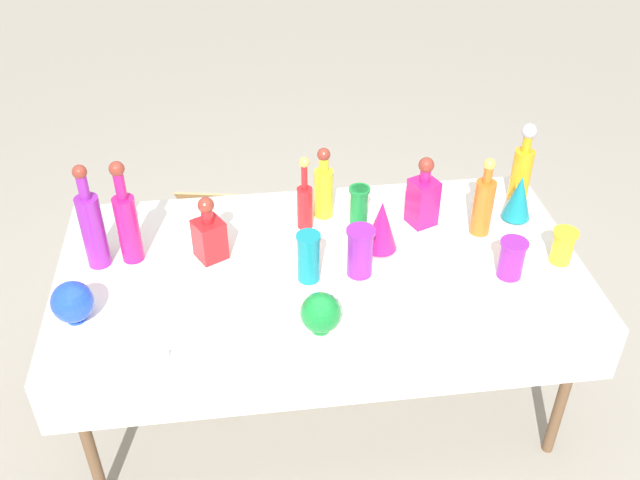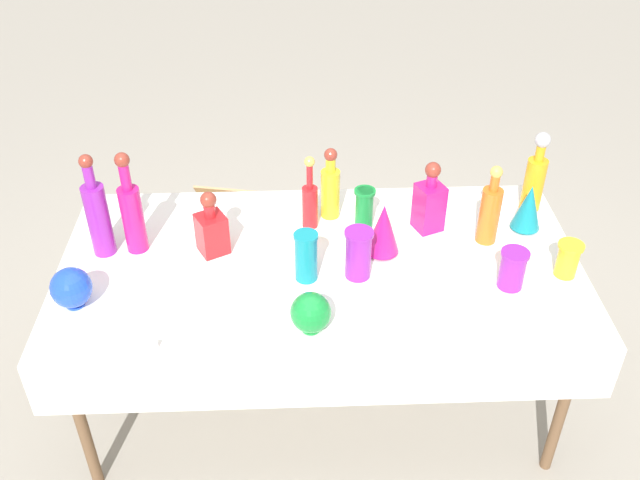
% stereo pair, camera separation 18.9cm
% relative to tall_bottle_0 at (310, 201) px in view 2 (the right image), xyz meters
% --- Properties ---
extents(ground_plane, '(40.00, 40.00, 0.00)m').
position_rel_tall_bottle_0_xyz_m(ground_plane, '(0.03, -0.24, -0.88)').
color(ground_plane, '#A0998C').
extents(display_table, '(1.99, 1.03, 0.76)m').
position_rel_tall_bottle_0_xyz_m(display_table, '(0.03, -0.27, -0.17)').
color(display_table, white).
rests_on(display_table, ground).
extents(tall_bottle_0, '(0.06, 0.06, 0.32)m').
position_rel_tall_bottle_0_xyz_m(tall_bottle_0, '(0.00, 0.00, 0.00)').
color(tall_bottle_0, red).
rests_on(tall_bottle_0, display_table).
extents(tall_bottle_1, '(0.08, 0.08, 0.43)m').
position_rel_tall_bottle_0_xyz_m(tall_bottle_1, '(-0.68, -0.13, 0.05)').
color(tall_bottle_1, '#C61972').
rests_on(tall_bottle_1, display_table).
extents(tall_bottle_2, '(0.08, 0.08, 0.32)m').
position_rel_tall_bottle_0_xyz_m(tall_bottle_2, '(0.09, 0.07, 0.01)').
color(tall_bottle_2, yellow).
rests_on(tall_bottle_2, display_table).
extents(tall_bottle_3, '(0.08, 0.08, 0.34)m').
position_rel_tall_bottle_0_xyz_m(tall_bottle_3, '(0.70, -0.13, 0.02)').
color(tall_bottle_3, orange).
rests_on(tall_bottle_3, display_table).
extents(tall_bottle_4, '(0.08, 0.08, 0.36)m').
position_rel_tall_bottle_0_xyz_m(tall_bottle_4, '(0.94, 0.10, 0.03)').
color(tall_bottle_4, orange).
rests_on(tall_bottle_4, display_table).
extents(tall_bottle_5, '(0.09, 0.09, 0.43)m').
position_rel_tall_bottle_0_xyz_m(tall_bottle_5, '(-0.80, -0.14, 0.05)').
color(tall_bottle_5, purple).
rests_on(tall_bottle_5, display_table).
extents(square_decanter_0, '(0.14, 0.14, 0.27)m').
position_rel_tall_bottle_0_xyz_m(square_decanter_0, '(-0.38, -0.16, -0.01)').
color(square_decanter_0, red).
rests_on(square_decanter_0, display_table).
extents(square_decanter_1, '(0.13, 0.13, 0.30)m').
position_rel_tall_bottle_0_xyz_m(square_decanter_1, '(0.48, -0.03, 0.00)').
color(square_decanter_1, '#C61972').
rests_on(square_decanter_1, display_table).
extents(slender_vase_0, '(0.11, 0.11, 0.20)m').
position_rel_tall_bottle_0_xyz_m(slender_vase_0, '(0.17, -0.33, -0.01)').
color(slender_vase_0, purple).
rests_on(slender_vase_0, display_table).
extents(slender_vase_1, '(0.09, 0.09, 0.20)m').
position_rel_tall_bottle_0_xyz_m(slender_vase_1, '(-0.02, -0.34, -0.01)').
color(slender_vase_1, teal).
rests_on(slender_vase_1, display_table).
extents(slender_vase_2, '(0.10, 0.10, 0.15)m').
position_rel_tall_bottle_0_xyz_m(slender_vase_2, '(0.72, -0.41, -0.04)').
color(slender_vase_2, purple).
rests_on(slender_vase_2, display_table).
extents(slender_vase_3, '(0.10, 0.10, 0.14)m').
position_rel_tall_bottle_0_xyz_m(slender_vase_3, '(0.94, -0.36, -0.04)').
color(slender_vase_3, yellow).
rests_on(slender_vase_3, display_table).
extents(slender_vase_4, '(0.09, 0.09, 0.18)m').
position_rel_tall_bottle_0_xyz_m(slender_vase_4, '(0.22, -0.02, -0.02)').
color(slender_vase_4, '#198C38').
rests_on(slender_vase_4, display_table).
extents(fluted_vase_0, '(0.13, 0.13, 0.22)m').
position_rel_tall_bottle_0_xyz_m(fluted_vase_0, '(0.27, -0.20, -0.00)').
color(fluted_vase_0, '#C61972').
rests_on(fluted_vase_0, display_table).
extents(fluted_vase_1, '(0.12, 0.12, 0.20)m').
position_rel_tall_bottle_0_xyz_m(fluted_vase_1, '(0.87, -0.06, -0.01)').
color(fluted_vase_1, teal).
rests_on(fluted_vase_1, display_table).
extents(round_bowl_0, '(0.15, 0.15, 0.15)m').
position_rel_tall_bottle_0_xyz_m(round_bowl_0, '(-0.85, -0.46, -0.04)').
color(round_bowl_0, blue).
rests_on(round_bowl_0, display_table).
extents(round_bowl_1, '(0.14, 0.14, 0.15)m').
position_rel_tall_bottle_0_xyz_m(round_bowl_1, '(-0.01, -0.62, -0.04)').
color(round_bowl_1, '#198C38').
rests_on(round_bowl_1, display_table).
extents(price_tag_left, '(0.05, 0.02, 0.03)m').
position_rel_tall_bottle_0_xyz_m(price_tag_left, '(-0.55, -0.69, -0.10)').
color(price_tag_left, white).
rests_on(price_tag_left, display_table).
extents(cardboard_box_behind_left, '(0.58, 0.51, 0.42)m').
position_rel_tall_bottle_0_xyz_m(cardboard_box_behind_left, '(-0.38, 0.73, -0.71)').
color(cardboard_box_behind_left, tan).
rests_on(cardboard_box_behind_left, ground).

